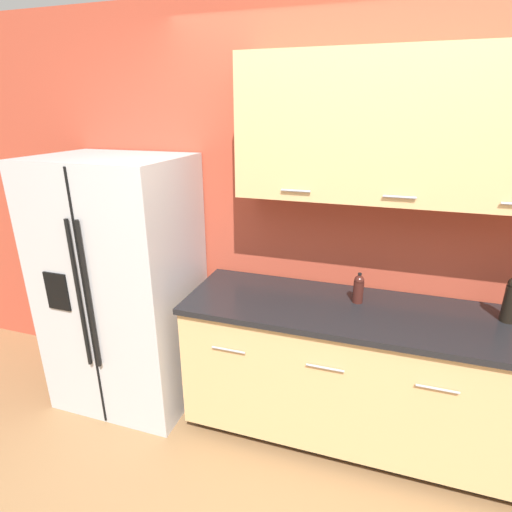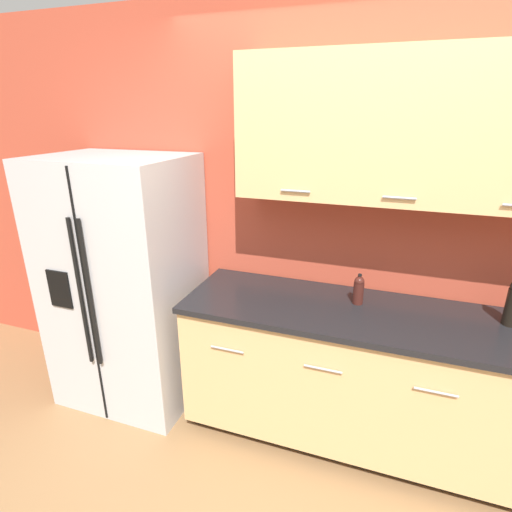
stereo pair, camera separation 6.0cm
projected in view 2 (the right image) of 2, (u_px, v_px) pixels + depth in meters
wall_back at (378, 206)px, 2.33m from camera, size 10.00×0.39×2.60m
counter_unit at (376, 380)px, 2.37m from camera, size 2.30×0.64×0.90m
refrigerator at (126, 284)px, 2.72m from camera, size 0.91×0.74×1.71m
oil_bottle at (359, 289)px, 2.31m from camera, size 0.06×0.06×0.18m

